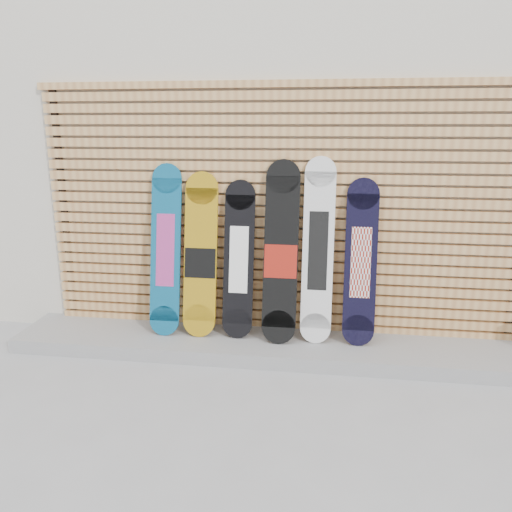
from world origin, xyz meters
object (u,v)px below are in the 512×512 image
object	(u,v)px
snowboard_0	(166,250)
snowboard_4	(318,251)
snowboard_1	(201,256)
snowboard_3	(281,253)
snowboard_2	(239,260)
snowboard_5	(361,262)

from	to	relation	value
snowboard_0	snowboard_4	bearing A→B (deg)	0.60
snowboard_1	snowboard_4	distance (m)	1.03
snowboard_0	snowboard_3	size ratio (longest dim) A/B	0.97
snowboard_3	snowboard_2	bearing A→B (deg)	174.39
snowboard_3	snowboard_0	bearing A→B (deg)	178.81
snowboard_5	snowboard_3	bearing A→B (deg)	-177.29
snowboard_3	snowboard_5	world-z (taller)	snowboard_3
snowboard_3	snowboard_5	bearing A→B (deg)	2.71
snowboard_0	snowboard_5	xyz separation A→B (m)	(1.70, 0.01, -0.05)
snowboard_5	snowboard_4	bearing A→B (deg)	179.45
snowboard_1	snowboard_5	world-z (taller)	snowboard_1
snowboard_1	snowboard_0	bearing A→B (deg)	-179.13
snowboard_3	snowboard_4	distance (m)	0.31
snowboard_0	snowboard_3	distance (m)	1.02
snowboard_1	snowboard_4	bearing A→B (deg)	0.51
snowboard_0	snowboard_1	distance (m)	0.32
snowboard_4	snowboard_5	world-z (taller)	snowboard_4
snowboard_2	snowboard_3	world-z (taller)	snowboard_3
snowboard_1	snowboard_3	distance (m)	0.71
snowboard_3	snowboard_5	xyz separation A→B (m)	(0.67, 0.03, -0.06)
snowboard_1	snowboard_2	bearing A→B (deg)	1.73
snowboard_1	snowboard_5	size ratio (longest dim) A/B	1.02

